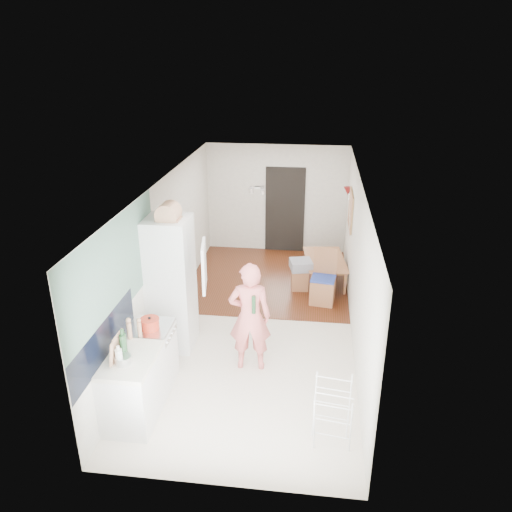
% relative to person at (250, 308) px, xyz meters
% --- Properties ---
extents(room_shell, '(3.20, 7.00, 2.50)m').
position_rel_person_xyz_m(room_shell, '(-0.03, 1.24, 0.25)').
color(room_shell, silver).
rests_on(room_shell, ground).
extents(floor, '(3.20, 7.00, 0.01)m').
position_rel_person_xyz_m(floor, '(-0.03, 1.24, -1.00)').
color(floor, beige).
rests_on(floor, ground).
extents(wood_floor_overlay, '(3.20, 3.30, 0.01)m').
position_rel_person_xyz_m(wood_floor_overlay, '(-0.03, 3.09, -1.00)').
color(wood_floor_overlay, '#562217').
rests_on(wood_floor_overlay, room_shell).
extents(sage_wall_panel, '(0.02, 3.00, 1.30)m').
position_rel_person_xyz_m(sage_wall_panel, '(-1.62, -0.76, 0.85)').
color(sage_wall_panel, slate).
rests_on(sage_wall_panel, room_shell).
extents(tile_splashback, '(0.02, 1.90, 0.50)m').
position_rel_person_xyz_m(tile_splashback, '(-1.61, -1.31, 0.15)').
color(tile_splashback, black).
rests_on(tile_splashback, room_shell).
extents(doorway_recess, '(0.90, 0.04, 2.00)m').
position_rel_person_xyz_m(doorway_recess, '(0.17, 4.72, -0.00)').
color(doorway_recess, black).
rests_on(doorway_recess, room_shell).
extents(base_cabinet, '(0.60, 0.90, 0.86)m').
position_rel_person_xyz_m(base_cabinet, '(-1.33, -1.31, -0.57)').
color(base_cabinet, silver).
rests_on(base_cabinet, room_shell).
extents(worktop, '(0.62, 0.92, 0.06)m').
position_rel_person_xyz_m(worktop, '(-1.33, -1.31, -0.11)').
color(worktop, white).
rests_on(worktop, room_shell).
extents(range_cooker, '(0.60, 0.60, 0.88)m').
position_rel_person_xyz_m(range_cooker, '(-1.33, -0.56, -0.56)').
color(range_cooker, silver).
rests_on(range_cooker, room_shell).
extents(cooker_top, '(0.60, 0.60, 0.04)m').
position_rel_person_xyz_m(cooker_top, '(-1.33, -0.56, -0.10)').
color(cooker_top, silver).
rests_on(cooker_top, room_shell).
extents(fridge_housing, '(0.66, 0.66, 2.15)m').
position_rel_person_xyz_m(fridge_housing, '(-1.30, 0.46, 0.07)').
color(fridge_housing, silver).
rests_on(fridge_housing, room_shell).
extents(fridge_door, '(0.14, 0.56, 0.70)m').
position_rel_person_xyz_m(fridge_door, '(-0.69, 0.16, 0.55)').
color(fridge_door, silver).
rests_on(fridge_door, room_shell).
extents(fridge_interior, '(0.02, 0.52, 0.66)m').
position_rel_person_xyz_m(fridge_interior, '(-0.99, 0.46, 0.55)').
color(fridge_interior, white).
rests_on(fridge_interior, room_shell).
extents(pinboard, '(0.03, 0.90, 0.70)m').
position_rel_person_xyz_m(pinboard, '(1.55, 3.14, 0.55)').
color(pinboard, tan).
rests_on(pinboard, room_shell).
extents(pinboard_frame, '(0.00, 0.94, 0.74)m').
position_rel_person_xyz_m(pinboard_frame, '(1.54, 3.14, 0.55)').
color(pinboard_frame, '#956033').
rests_on(pinboard_frame, room_shell).
extents(wall_sconce, '(0.18, 0.18, 0.16)m').
position_rel_person_xyz_m(wall_sconce, '(1.51, 3.79, 0.75)').
color(wall_sconce, maroon).
rests_on(wall_sconce, room_shell).
extents(person, '(0.77, 0.54, 2.00)m').
position_rel_person_xyz_m(person, '(0.00, 0.00, 0.00)').
color(person, '#DD6B68').
rests_on(person, floor).
extents(dining_table, '(0.80, 1.26, 0.42)m').
position_rel_person_xyz_m(dining_table, '(1.14, 3.15, -0.79)').
color(dining_table, '#956033').
rests_on(dining_table, floor).
extents(dining_chair, '(0.49, 0.49, 1.04)m').
position_rel_person_xyz_m(dining_chair, '(1.08, 2.19, -0.48)').
color(dining_chair, '#956033').
rests_on(dining_chair, floor).
extents(stool, '(0.36, 0.36, 0.43)m').
position_rel_person_xyz_m(stool, '(0.63, 2.71, -0.79)').
color(stool, '#956033').
rests_on(stool, floor).
extents(grey_drape, '(0.50, 0.50, 0.19)m').
position_rel_person_xyz_m(grey_drape, '(0.64, 2.72, -0.48)').
color(grey_drape, gray).
rests_on(grey_drape, stool).
extents(drying_rack, '(0.49, 0.46, 0.86)m').
position_rel_person_xyz_m(drying_rack, '(1.19, -1.47, -0.57)').
color(drying_rack, silver).
rests_on(drying_rack, floor).
extents(bread_bin, '(0.37, 0.35, 0.18)m').
position_rel_person_xyz_m(bread_bin, '(-1.24, 0.41, 1.24)').
color(bread_bin, tan).
rests_on(bread_bin, fridge_housing).
extents(red_casserole, '(0.30, 0.30, 0.15)m').
position_rel_person_xyz_m(red_casserole, '(-1.29, -0.61, -0.01)').
color(red_casserole, red).
rests_on(red_casserole, cooker_top).
extents(steel_pan, '(0.24, 0.24, 0.10)m').
position_rel_person_xyz_m(steel_pan, '(-1.36, -1.43, -0.03)').
color(steel_pan, silver).
rests_on(steel_pan, worktop).
extents(held_bottle, '(0.06, 0.06, 0.27)m').
position_rel_person_xyz_m(held_bottle, '(0.08, -0.15, 0.13)').
color(held_bottle, '#1F4325').
rests_on(held_bottle, person).
extents(bottle_a, '(0.09, 0.09, 0.33)m').
position_rel_person_xyz_m(bottle_a, '(-1.38, -1.32, 0.08)').
color(bottle_a, '#1F4325').
rests_on(bottle_a, worktop).
extents(bottle_b, '(0.07, 0.07, 0.28)m').
position_rel_person_xyz_m(bottle_b, '(-1.41, -1.21, 0.06)').
color(bottle_b, '#1F4325').
rests_on(bottle_b, worktop).
extents(bottle_c, '(0.10, 0.10, 0.21)m').
position_rel_person_xyz_m(bottle_c, '(-1.39, -1.46, 0.02)').
color(bottle_c, silver).
rests_on(bottle_c, worktop).
extents(pepper_mill_front, '(0.06, 0.06, 0.21)m').
position_rel_person_xyz_m(pepper_mill_front, '(-1.36, -0.80, 0.02)').
color(pepper_mill_front, tan).
rests_on(pepper_mill_front, worktop).
extents(pepper_mill_back, '(0.07, 0.07, 0.24)m').
position_rel_person_xyz_m(pepper_mill_back, '(-1.47, -0.88, 0.04)').
color(pepper_mill_back, tan).
rests_on(pepper_mill_back, worktop).
extents(chopping_boards, '(0.07, 0.27, 0.36)m').
position_rel_person_xyz_m(chopping_boards, '(-1.45, -1.39, 0.10)').
color(chopping_boards, tan).
rests_on(chopping_boards, worktop).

